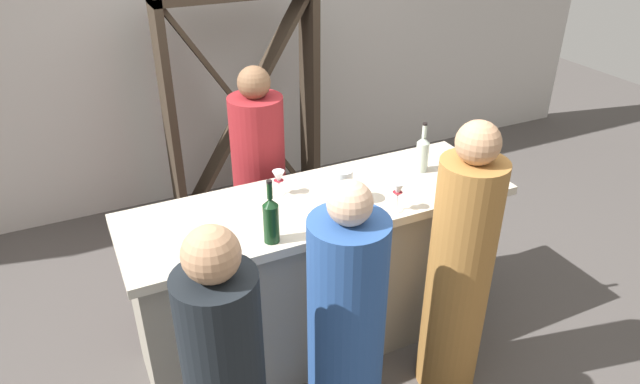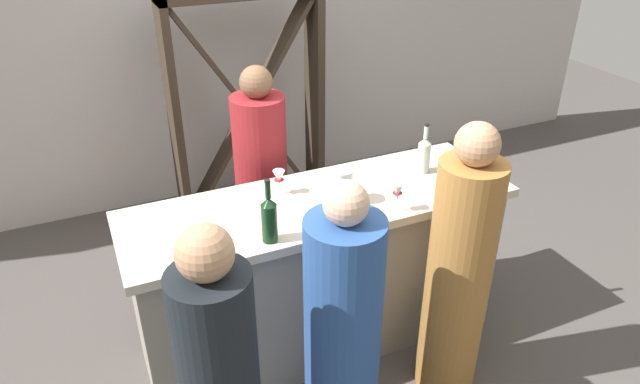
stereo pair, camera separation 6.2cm
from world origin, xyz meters
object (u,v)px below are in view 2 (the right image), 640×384
Objects in this scene: wine_glass_near_left at (397,193)px; wine_glass_near_right at (279,178)px; wine_bottle_center_near_black at (476,165)px; wine_bottle_leftmost_dark_green at (269,218)px; person_left_guest at (458,276)px; person_right_guest at (343,333)px; person_server_behind at (262,193)px; water_pitcher at (342,186)px; wine_rack at (248,110)px; wine_bottle_second_left_clear_pale at (424,154)px; wine_glass_near_center at (447,163)px.

wine_glass_near_left is 0.65m from wine_glass_near_right.
wine_bottle_center_near_black reaches higher than wine_glass_near_right.
person_left_guest is (0.89, -0.35, -0.38)m from wine_bottle_leftmost_dark_green.
person_right_guest is 0.94× the size of person_server_behind.
water_pitcher is 0.76m from person_left_guest.
wine_rack is at bearing 89.29° from water_pitcher.
wine_bottle_leftmost_dark_green is at bearing -163.73° from wine_bottle_second_left_clear_pale.
person_right_guest is 1.32m from person_server_behind.
wine_bottle_leftmost_dark_green is at bearing 58.18° from person_left_guest.
wine_rack is 2.29m from person_left_guest.
wine_bottle_second_left_clear_pale is (1.07, 0.31, -0.01)m from wine_bottle_leftmost_dark_green.
person_server_behind reaches higher than wine_glass_near_left.
wine_bottle_second_left_clear_pale is 1.92× the size of wine_glass_near_left.
wine_glass_near_center is at bearing 22.93° from wine_glass_near_left.
wine_glass_near_center is (0.64, -1.73, 0.19)m from wine_rack.
wine_rack is 1.98m from wine_bottle_leftmost_dark_green.
wine_glass_near_left is at bearing 32.44° from person_server_behind.
person_right_guest is at bearing -65.75° from wine_bottle_leftmost_dark_green.
wine_bottle_leftmost_dark_green reaches higher than wine_bottle_center_near_black.
water_pitcher is (-0.66, 0.02, -0.01)m from wine_glass_near_center.
person_right_guest is (-0.95, -0.60, -0.42)m from wine_glass_near_center.
person_left_guest is at bearing -52.28° from water_pitcher.
wine_bottle_second_left_clear_pale is 0.19× the size of person_server_behind.
wine_bottle_second_left_clear_pale is 1.23m from person_right_guest.
wine_bottle_leftmost_dark_green is at bearing 179.05° from wine_glass_near_left.
wine_glass_near_right is 0.60m from person_server_behind.
wine_glass_near_center is 1.20m from person_server_behind.
person_server_behind is (0.26, 0.90, -0.39)m from wine_bottle_leftmost_dark_green.
wine_bottle_second_left_clear_pale reaches higher than water_pitcher.
wine_rack is 1.99m from wine_bottle_center_near_black.
wine_glass_near_center is at bearing -35.34° from person_right_guest.
wine_glass_near_left is at bearing 18.98° from person_left_guest.
person_right_guest is at bearing -147.76° from wine_glass_near_center.
person_server_behind reaches higher than person_right_guest.
wine_bottle_center_near_black is 0.16m from wine_glass_near_center.
wine_bottle_second_left_clear_pale is at bearing 16.27° from wine_bottle_leftmost_dark_green.
person_left_guest is 1.07× the size of person_right_guest.
person_left_guest is (0.69, -0.76, -0.35)m from wine_glass_near_right.
person_left_guest is 1.40m from person_server_behind.
water_pitcher is 0.79m from person_right_guest.
wine_bottle_center_near_black is at bearing -52.51° from person_left_guest.
water_pitcher is 0.12× the size of person_server_behind.
wine_bottle_leftmost_dark_green is 0.22× the size of person_right_guest.
person_left_guest reaches higher than wine_bottle_leftmost_dark_green.
person_left_guest is at bearing -115.43° from wine_glass_near_center.
wine_bottle_second_left_clear_pale is (0.58, -1.59, 0.20)m from wine_rack.
person_right_guest is at bearing -90.89° from wine_glass_near_right.
water_pitcher is at bearing -90.71° from wine_rack.
wine_glass_near_right is at bearing 140.39° from water_pitcher.
wine_rack reaches higher than wine_bottle_center_near_black.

